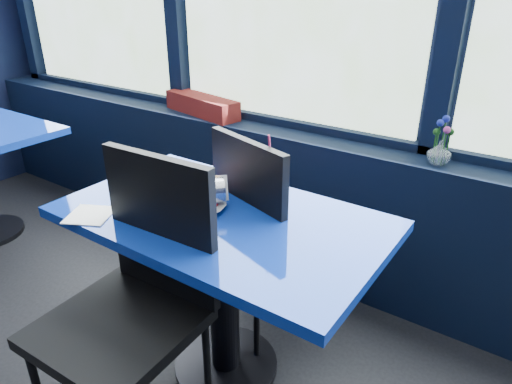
# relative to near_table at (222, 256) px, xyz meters

# --- Properties ---
(window_sill) EXTENTS (5.00, 0.26, 0.80)m
(window_sill) POSITION_rel_near_table_xyz_m (-0.30, 0.87, -0.17)
(window_sill) COLOR black
(window_sill) RESTS_ON ground
(near_table) EXTENTS (1.20, 0.70, 0.75)m
(near_table) POSITION_rel_near_table_xyz_m (0.00, 0.00, 0.00)
(near_table) COLOR black
(near_table) RESTS_ON ground
(chair_near_front) EXTENTS (0.49, 0.49, 1.03)m
(chair_near_front) POSITION_rel_near_table_xyz_m (-0.08, -0.35, 0.02)
(chair_near_front) COLOR black
(chair_near_front) RESTS_ON ground
(chair_near_back) EXTENTS (0.56, 0.56, 1.00)m
(chair_near_back) POSITION_rel_near_table_xyz_m (-0.02, 0.27, 0.00)
(chair_near_back) COLOR black
(chair_near_back) RESTS_ON ground
(planter_box) EXTENTS (0.56, 0.25, 0.11)m
(planter_box) POSITION_rel_near_table_xyz_m (-0.83, 0.86, 0.29)
(planter_box) COLOR maroon
(planter_box) RESTS_ON window_sill
(flower_vase) EXTENTS (0.12, 0.13, 0.21)m
(flower_vase) POSITION_rel_near_table_xyz_m (0.54, 0.83, 0.30)
(flower_vase) COLOR silver
(flower_vase) RESTS_ON window_sill
(food_basket) EXTENTS (0.38, 0.38, 0.11)m
(food_basket) POSITION_rel_near_table_xyz_m (-0.16, -0.01, 0.22)
(food_basket) COLOR #B50C0D
(food_basket) RESTS_ON near_table
(ketchup_bottle) EXTENTS (0.06, 0.06, 0.22)m
(ketchup_bottle) POSITION_rel_near_table_xyz_m (-0.06, 0.22, 0.28)
(ketchup_bottle) COLOR #B50C0D
(ketchup_bottle) RESTS_ON near_table
(soda_cup) EXTENTS (0.09, 0.09, 0.29)m
(soda_cup) POSITION_rel_near_table_xyz_m (0.10, 0.16, 0.25)
(soda_cup) COLOR #0D0D93
(soda_cup) RESTS_ON near_table
(napkin) EXTENTS (0.20, 0.20, 0.00)m
(napkin) POSITION_rel_near_table_xyz_m (-0.38, -0.28, 0.18)
(napkin) COLOR white
(napkin) RESTS_ON near_table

